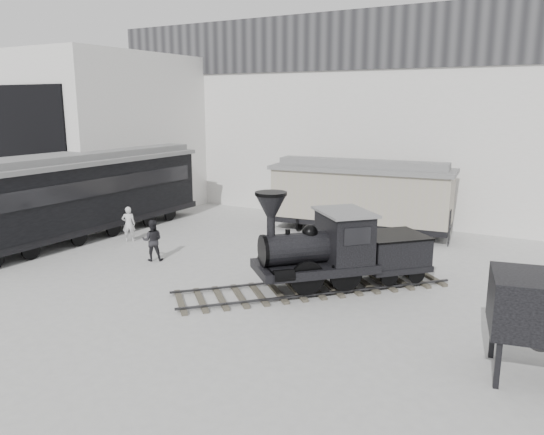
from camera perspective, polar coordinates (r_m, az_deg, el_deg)
The scene contains 9 objects.
ground at distance 17.33m, azimuth -4.74°, elevation -9.29°, with size 90.00×90.00×0.00m, color #9E9E9B.
north_wall at distance 29.70m, azimuth 11.83°, elevation 10.51°, with size 34.00×2.51×11.00m.
west_pavilion at distance 33.20m, azimuth -16.09°, elevation 8.63°, with size 7.00×12.11×9.00m.
locomotive at distance 18.46m, azimuth 6.75°, elevation -3.83°, with size 8.24×8.43×3.42m.
boxcar at distance 26.38m, azimuth 9.52°, elevation 2.41°, with size 9.09×3.67×3.62m.
passenger_coach at distance 26.87m, azimuth -19.31°, elevation 2.43°, with size 3.28×14.08×3.75m.
visitor_a at distance 25.46m, azimuth -15.17°, elevation -0.68°, with size 0.60×0.40×1.65m, color silver.
visitor_b at distance 22.15m, azimuth -12.73°, elevation -2.41°, with size 0.83×0.64×1.70m, color black.
coal_hopper at distance 13.85m, azimuth 27.13°, elevation -9.13°, with size 2.62×2.29×2.50m.
Camera 1 is at (9.16, -13.26, 6.38)m, focal length 35.00 mm.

